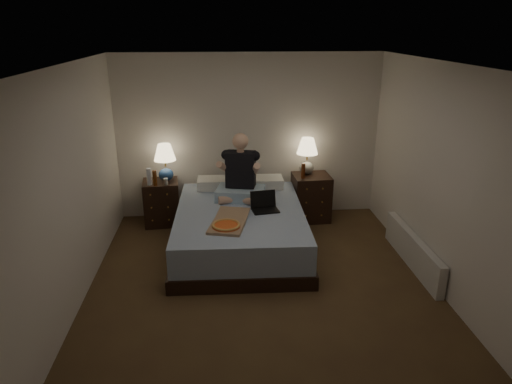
{
  "coord_description": "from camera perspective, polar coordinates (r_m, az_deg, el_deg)",
  "views": [
    {
      "loc": [
        -0.45,
        -4.56,
        2.87
      ],
      "look_at": [
        0.0,
        0.9,
        0.85
      ],
      "focal_mm": 32.0,
      "sensor_mm": 36.0,
      "label": 1
    }
  ],
  "objects": [
    {
      "name": "beer_bottle_right",
      "position": [
        6.8,
        5.92,
        2.66
      ],
      "size": [
        0.06,
        0.06,
        0.23
      ],
      "primitive_type": "cylinder",
      "color": "#5F270D",
      "rests_on": "nightstand_right"
    },
    {
      "name": "nightstand_right",
      "position": [
        7.09,
        6.87,
        -0.67
      ],
      "size": [
        0.57,
        0.52,
        0.71
      ],
      "primitive_type": "cube",
      "rotation": [
        0.0,
        0.0,
        0.04
      ],
      "color": "black",
      "rests_on": "floor"
    },
    {
      "name": "laptop",
      "position": [
        5.97,
        1.17,
        -1.33
      ],
      "size": [
        0.38,
        0.33,
        0.24
      ],
      "primitive_type": null,
      "rotation": [
        0.0,
        0.0,
        0.16
      ],
      "color": "black",
      "rests_on": "bed"
    },
    {
      "name": "radiator",
      "position": [
        6.09,
        19.01,
        -6.97
      ],
      "size": [
        0.1,
        1.6,
        0.4
      ],
      "primitive_type": "cube",
      "color": "silver",
      "rests_on": "floor"
    },
    {
      "name": "person",
      "position": [
        6.28,
        -2.0,
        3.12
      ],
      "size": [
        0.76,
        0.65,
        0.93
      ],
      "primitive_type": null,
      "rotation": [
        0.0,
        0.0,
        -0.22
      ],
      "color": "black",
      "rests_on": "bed"
    },
    {
      "name": "beer_bottle_left",
      "position": [
        6.73,
        -12.53,
        1.71
      ],
      "size": [
        0.06,
        0.06,
        0.23
      ],
      "primitive_type": "cylinder",
      "color": "#592A0C",
      "rests_on": "nightstand_left"
    },
    {
      "name": "wall_left",
      "position": [
        5.08,
        -22.2,
        0.1
      ],
      "size": [
        0.0,
        4.5,
        2.5
      ],
      "primitive_type": "cube",
      "rotation": [
        1.57,
        0.0,
        1.57
      ],
      "color": "silver",
      "rests_on": "ground"
    },
    {
      "name": "wall_right",
      "position": [
        5.42,
        22.41,
        1.3
      ],
      "size": [
        0.0,
        4.5,
        2.5
      ],
      "primitive_type": "cube",
      "rotation": [
        1.57,
        0.0,
        -1.57
      ],
      "color": "silver",
      "rests_on": "ground"
    },
    {
      "name": "lamp_left",
      "position": [
        6.86,
        -11.27,
        3.62
      ],
      "size": [
        0.4,
        0.4,
        0.56
      ],
      "primitive_type": null,
      "rotation": [
        0.0,
        0.0,
        0.32
      ],
      "color": "navy",
      "rests_on": "nightstand_left"
    },
    {
      "name": "lamp_right",
      "position": [
        6.97,
        6.4,
        4.48
      ],
      "size": [
        0.4,
        0.4,
        0.56
      ],
      "primitive_type": null,
      "rotation": [
        0.0,
        0.0,
        0.3
      ],
      "color": "gray",
      "rests_on": "nightstand_right"
    },
    {
      "name": "nightstand_left",
      "position": [
        7.04,
        -11.71,
        -1.29
      ],
      "size": [
        0.56,
        0.51,
        0.67
      ],
      "primitive_type": "cube",
      "rotation": [
        0.0,
        0.0,
        0.09
      ],
      "color": "black",
      "rests_on": "floor"
    },
    {
      "name": "wall_front",
      "position": [
        2.86,
        5.39,
        -14.37
      ],
      "size": [
        4.0,
        0.0,
        2.5
      ],
      "primitive_type": "cube",
      "rotation": [
        -1.57,
        0.0,
        0.0
      ],
      "color": "silver",
      "rests_on": "ground"
    },
    {
      "name": "water_bottle",
      "position": [
        6.78,
        -13.22,
        1.89
      ],
      "size": [
        0.07,
        0.07,
        0.25
      ],
      "primitive_type": "cylinder",
      "color": "white",
      "rests_on": "nightstand_left"
    },
    {
      "name": "floor",
      "position": [
        5.4,
        0.8,
        -11.82
      ],
      "size": [
        4.0,
        4.5,
        0.0
      ],
      "primitive_type": "cube",
      "color": "brown",
      "rests_on": "ground"
    },
    {
      "name": "bed",
      "position": [
        6.16,
        -2.0,
        -4.65
      ],
      "size": [
        1.72,
        2.27,
        0.56
      ],
      "primitive_type": "cube",
      "rotation": [
        0.0,
        0.0,
        -0.02
      ],
      "color": "#597CB2",
      "rests_on": "floor"
    },
    {
      "name": "ceiling",
      "position": [
        4.6,
        0.96,
        15.63
      ],
      "size": [
        4.0,
        4.5,
        0.0
      ],
      "primitive_type": "cube",
      "rotation": [
        3.14,
        0.0,
        0.0
      ],
      "color": "white",
      "rests_on": "ground"
    },
    {
      "name": "pizza_box",
      "position": [
        5.49,
        -3.75,
        -4.27
      ],
      "size": [
        0.57,
        0.83,
        0.08
      ],
      "primitive_type": null,
      "rotation": [
        0.0,
        0.0,
        -0.24
      ],
      "color": "#A28061",
      "rests_on": "bed"
    },
    {
      "name": "wall_back",
      "position": [
        7.01,
        -0.92,
        6.88
      ],
      "size": [
        4.0,
        0.0,
        2.5
      ],
      "primitive_type": "cube",
      "rotation": [
        1.57,
        0.0,
        0.0
      ],
      "color": "silver",
      "rests_on": "ground"
    },
    {
      "name": "soda_can",
      "position": [
        6.75,
        -11.2,
        1.28
      ],
      "size": [
        0.07,
        0.07,
        0.1
      ],
      "primitive_type": "cylinder",
      "color": "#BBBCB6",
      "rests_on": "nightstand_left"
    }
  ]
}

